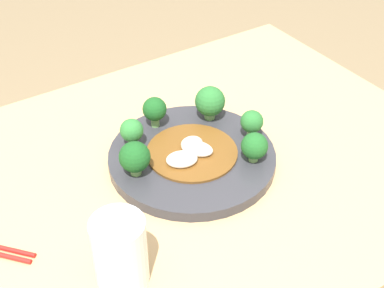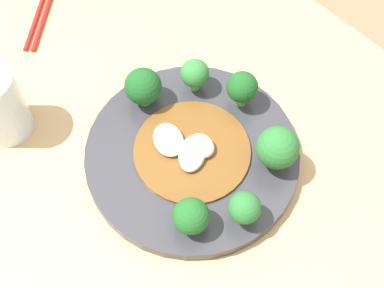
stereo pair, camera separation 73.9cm
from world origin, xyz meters
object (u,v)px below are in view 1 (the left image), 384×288
broccoli_northwest (254,146)px  stirfry_center (191,152)px  broccoli_east (135,157)px  broccoli_west (252,122)px  broccoli_south (155,110)px  broccoli_southeast (132,131)px  drinking_glass (120,252)px  plate (192,157)px  broccoli_southwest (210,102)px

broccoli_northwest → stirfry_center: (0.08, -0.07, -0.02)m
broccoli_east → broccoli_northwest: (-0.18, 0.08, -0.00)m
broccoli_west → stirfry_center: (0.12, -0.02, -0.03)m
broccoli_east → broccoli_south: size_ratio=1.04×
broccoli_south → broccoli_southeast: 0.07m
stirfry_center → drinking_glass: 0.26m
broccoli_northwest → drinking_glass: 0.30m
broccoli_west → broccoli_southeast: same height
broccoli_northwest → broccoli_west: bearing=-123.8°
broccoli_southeast → broccoli_northwest: size_ratio=1.00×
broccoli_southeast → broccoli_northwest: same height
plate → broccoli_southeast: 0.11m
broccoli_south → broccoli_west: (-0.13, 0.12, -0.00)m
broccoli_south → broccoli_west: bearing=136.0°
broccoli_northwest → drinking_glass: bearing=16.4°
plate → broccoli_northwest: broccoli_northwest is taller
plate → broccoli_southwest: (-0.08, -0.07, 0.05)m
stirfry_center → broccoli_northwest: bearing=139.1°
broccoli_northwest → stirfry_center: size_ratio=0.34×
plate → stirfry_center: (0.00, 0.00, 0.02)m
broccoli_southeast → drinking_glass: bearing=59.1°
broccoli_southwest → broccoli_west: 0.09m
broccoli_southwest → stirfry_center: size_ratio=0.41×
plate → broccoli_southeast: broccoli_southeast is taller
plate → broccoli_southwest: broccoli_southwest is taller
stirfry_center → broccoli_southwest: bearing=-140.9°
broccoli_west → drinking_glass: 0.36m
stirfry_center → broccoli_southeast: bearing=-46.5°
plate → broccoli_northwest: (-0.08, 0.07, 0.04)m
broccoli_west → broccoli_northwest: size_ratio=1.01×
plate → broccoli_southeast: size_ratio=5.39×
stirfry_center → drinking_glass: (0.21, 0.16, 0.03)m
broccoli_southwest → stirfry_center: broccoli_southwest is taller
broccoli_south → broccoli_southeast: broccoli_south is taller
plate → broccoli_southeast: bearing=-44.3°
broccoli_east → broccoli_west: (-0.22, 0.02, -0.00)m
broccoli_east → stirfry_center: broccoli_east is taller
broccoli_east → broccoli_southwest: bearing=-161.4°
broccoli_east → broccoli_south: 0.13m
broccoli_west → broccoli_south: bearing=-44.0°
broccoli_west → plate: bearing=-9.0°
broccoli_southwest → broccoli_south: broccoli_southwest is taller
broccoli_southwest → broccoli_southeast: 0.16m
broccoli_northwest → broccoli_south: bearing=-62.8°
broccoli_southeast → drinking_glass: (0.14, 0.23, 0.00)m
broccoli_east → broccoli_west: broccoli_east is taller
broccoli_southwest → broccoli_east: broccoli_southwest is taller
broccoli_south → drinking_glass: drinking_glass is taller
broccoli_south → broccoli_west: 0.18m
broccoli_southeast → broccoli_northwest: (-0.15, 0.15, -0.00)m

